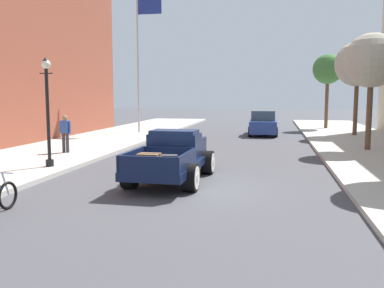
{
  "coord_description": "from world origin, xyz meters",
  "views": [
    {
      "loc": [
        2.48,
        -11.8,
        2.7
      ],
      "look_at": [
        -0.26,
        2.36,
        1.0
      ],
      "focal_mm": 39.23,
      "sensor_mm": 36.0,
      "label": 1
    }
  ],
  "objects": [
    {
      "name": "flagpole",
      "position": [
        -6.31,
        15.67,
        5.77
      ],
      "size": [
        1.74,
        0.16,
        9.16
      ],
      "color": "#B2B2B7",
      "rests_on": "sidewalk_left"
    },
    {
      "name": "pedestrian_sidewalk_left",
      "position": [
        -6.53,
        5.25,
        1.09
      ],
      "size": [
        0.53,
        0.22,
        1.65
      ],
      "color": "#333338",
      "rests_on": "sidewalk_left"
    },
    {
      "name": "car_background_blue",
      "position": [
        1.83,
        16.64,
        0.77
      ],
      "size": [
        1.94,
        4.34,
        1.65
      ],
      "color": "#284293",
      "rests_on": "ground"
    },
    {
      "name": "hotrod_truck_navy",
      "position": [
        -0.6,
        1.1,
        0.75
      ],
      "size": [
        2.28,
        4.98,
        1.58
      ],
      "color": "#0F1938",
      "rests_on": "ground"
    },
    {
      "name": "street_tree_farthest",
      "position": [
        6.49,
        21.83,
        4.58
      ],
      "size": [
        2.27,
        2.27,
        5.62
      ],
      "color": "brown",
      "rests_on": "sidewalk_right"
    },
    {
      "name": "street_lamp_near",
      "position": [
        -5.34,
        1.78,
        2.39
      ],
      "size": [
        0.5,
        0.32,
        3.85
      ],
      "color": "black",
      "rests_on": "sidewalk_left"
    },
    {
      "name": "ground_plane",
      "position": [
        0.0,
        0.0,
        0.0
      ],
      "size": [
        140.0,
        140.0,
        0.0
      ],
      "primitive_type": "plane",
      "color": "#47474C"
    },
    {
      "name": "street_tree_second",
      "position": [
        6.85,
        8.85,
        4.23
      ],
      "size": [
        2.48,
        2.48,
        5.35
      ],
      "color": "brown",
      "rests_on": "sidewalk_right"
    },
    {
      "name": "street_tree_third",
      "position": [
        7.59,
        16.2,
        4.58
      ],
      "size": [
        2.8,
        2.8,
        5.86
      ],
      "color": "brown",
      "rests_on": "sidewalk_right"
    }
  ]
}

